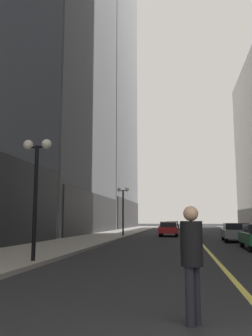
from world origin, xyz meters
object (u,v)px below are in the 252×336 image
at_px(car_blue, 167,227).
at_px(street_lamp_left_far, 123,201).
at_px(car_black, 172,225).
at_px(street_lamp_left_near, 36,172).
at_px(pedestrian_in_black_coat, 192,254).
at_px(car_red, 169,228).
at_px(car_grey, 236,232).

distance_m(car_blue, street_lamp_left_far, 12.67).
bearing_deg(car_blue, street_lamp_left_far, -105.91).
bearing_deg(car_blue, car_black, 87.07).
bearing_deg(street_lamp_left_near, pedestrian_in_black_coat, -50.10).
bearing_deg(car_blue, car_red, -86.47).
bearing_deg(car_black, car_red, -89.73).
bearing_deg(street_lamp_left_near, car_blue, 83.81).
xyz_separation_m(car_blue, street_lamp_left_far, (-3.40, -11.94, 2.54)).
height_order(car_red, street_lamp_left_far, street_lamp_left_far).
height_order(car_red, pedestrian_in_black_coat, pedestrian_in_black_coat).
bearing_deg(car_blue, pedestrian_in_black_coat, -87.23).
height_order(car_black, street_lamp_left_near, street_lamp_left_near).
distance_m(street_lamp_left_near, street_lamp_left_far, 19.44).
xyz_separation_m(pedestrian_in_black_coat, street_lamp_left_near, (-5.23, 6.25, 2.22)).
bearing_deg(street_lamp_left_near, car_red, 80.06).
relative_size(car_black, street_lamp_left_far, 1.03).
xyz_separation_m(car_grey, car_red, (-4.98, 8.01, 0.00)).
relative_size(car_blue, street_lamp_left_far, 0.99).
bearing_deg(pedestrian_in_black_coat, car_blue, 92.77).
xyz_separation_m(car_grey, street_lamp_left_near, (-8.93, -14.52, 2.54)).
height_order(car_red, car_blue, same).
distance_m(car_red, street_lamp_left_far, 5.62).
height_order(car_black, street_lamp_left_far, street_lamp_left_far).
distance_m(car_grey, car_blue, 17.75).
bearing_deg(car_red, car_black, 90.27).
relative_size(car_grey, street_lamp_left_far, 0.99).
height_order(car_grey, car_blue, same).
bearing_deg(pedestrian_in_black_coat, street_lamp_left_far, 101.50).
height_order(car_red, car_black, same).
relative_size(car_red, street_lamp_left_far, 1.07).
distance_m(car_grey, street_lamp_left_far, 10.51).
relative_size(car_red, car_black, 1.03).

